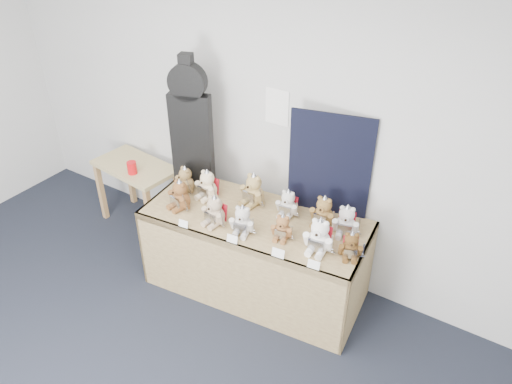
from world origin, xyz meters
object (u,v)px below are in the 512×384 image
Objects in this scene: teddy_front_end at (351,246)px; teddy_front_centre at (242,221)px; teddy_back_end at (346,222)px; teddy_front_left at (215,211)px; teddy_front_far_left at (180,196)px; guitar_case at (191,124)px; side_table at (136,176)px; teddy_back_centre_right at (288,204)px; teddy_back_left at (207,186)px; red_cup at (132,168)px; teddy_front_right at (282,228)px; teddy_back_centre_left at (253,190)px; teddy_front_far_right at (319,237)px; teddy_back_right at (323,212)px; display_table at (251,239)px; teddy_back_far_left at (185,180)px.

teddy_front_centre is at bearing 169.65° from teddy_front_end.
teddy_front_centre is 0.96× the size of teddy_back_end.
teddy_back_end is at bearing 31.38° from teddy_front_left.
teddy_front_far_left is at bearing 165.15° from teddy_front_centre.
teddy_front_end is at bearing 19.79° from teddy_front_far_left.
guitar_case is at bearing 149.71° from teddy_front_end.
side_table is 1.73m from teddy_back_centre_right.
teddy_front_end is 1.33m from teddy_back_left.
teddy_front_centre is (1.43, -0.27, 0.12)m from red_cup.
teddy_front_right is 0.52m from teddy_front_end.
teddy_front_left is 0.91× the size of teddy_back_centre_left.
teddy_back_right is at bearing 104.46° from teddy_front_far_right.
teddy_front_far_right is at bearing 18.36° from teddy_front_far_left.
teddy_back_end is (1.28, 0.40, -0.00)m from teddy_front_far_left.
teddy_back_centre_right is at bearing 9.04° from teddy_back_centre_left.
teddy_back_right is (1.23, 0.04, -0.45)m from guitar_case.
teddy_front_left reaches higher than side_table.
teddy_back_end is at bearing 15.25° from display_table.
teddy_back_far_left is at bearing 155.47° from teddy_front_end.
teddy_front_far_left is 0.25m from teddy_back_far_left.
teddy_front_right is 0.48m from teddy_back_end.
display_table is at bearing -36.99° from guitar_case.
teddy_front_end is 0.85× the size of teddy_back_right.
teddy_front_far_left is 1.16m from teddy_back_right.
teddy_front_end is 0.84× the size of teddy_back_left.
teddy_back_far_left is (-1.41, -0.18, -0.01)m from teddy_back_end.
teddy_back_left reaches higher than teddy_front_centre.
teddy_back_end is (-0.14, 0.23, 0.02)m from teddy_front_end.
teddy_front_centre reaches higher than red_cup.
teddy_front_far_left is 1.18× the size of teddy_front_end.
teddy_front_left is 1.07× the size of teddy_back_far_left.
teddy_back_end is at bearing 30.25° from teddy_front_far_left.
teddy_front_centre is at bearing -164.33° from teddy_back_end.
teddy_front_far_left is 0.93× the size of teddy_back_centre_left.
teddy_back_centre_right is (0.17, 0.39, -0.01)m from teddy_front_centre.
teddy_front_far_left reaches higher than red_cup.
teddy_front_left is 1.16× the size of teddy_front_end.
side_table is at bearing 176.96° from teddy_back_left.
teddy_back_end reaches higher than red_cup.
teddy_front_right is 0.82× the size of teddy_back_end.
display_table is 6.71× the size of teddy_back_right.
teddy_back_far_left is at bearing -156.51° from teddy_back_centre_left.
teddy_front_left is (-0.23, -0.16, 0.27)m from display_table.
teddy_front_right is 0.37m from teddy_back_right.
side_table is 2.36m from teddy_front_end.
teddy_front_left is at bearing -7.85° from teddy_back_far_left.
display_table is at bearing -3.61° from side_table.
teddy_front_end is at bearing 16.56° from teddy_back_far_left.
teddy_front_far_right reaches higher than teddy_back_end.
teddy_front_far_left is at bearing -158.69° from teddy_back_right.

